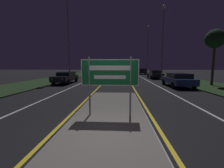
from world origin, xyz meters
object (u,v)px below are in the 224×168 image
object	(u,v)px
car_receding_1	(155,74)
car_approaching_1	(90,72)
car_approaching_0	(66,77)
streetlight_right_far	(148,44)
streetlight_right_near	(163,35)
streetlight_left_near	(68,28)
car_receding_0	(178,80)
car_receding_2	(142,71)
highway_sign	(110,75)

from	to	relation	value
car_receding_1	car_approaching_1	world-z (taller)	car_approaching_1
car_approaching_0	car_approaching_1	distance (m)	13.30
streetlight_right_far	car_receding_1	bearing A→B (deg)	-92.64
streetlight_right_near	streetlight_right_far	xyz separation A→B (m)	(0.05, 12.44, 0.43)
streetlight_left_near	car_receding_0	world-z (taller)	streetlight_left_near
car_receding_2	car_approaching_1	xyz separation A→B (m)	(-11.70, -7.14, 0.00)
car_receding_2	car_approaching_0	distance (m)	23.62
car_receding_0	car_receding_1	bearing A→B (deg)	89.78
car_receding_0	car_receding_2	distance (m)	22.79
streetlight_right_near	car_approaching_0	xyz separation A→B (m)	(-12.43, -5.26, -5.72)
car_receding_1	car_approaching_0	distance (m)	14.14
streetlight_right_far	car_receding_1	xyz separation A→B (m)	(-0.47, -10.24, -6.14)
streetlight_left_near	car_receding_0	size ratio (longest dim) A/B	2.36
streetlight_left_near	streetlight_right_near	world-z (taller)	streetlight_left_near
car_receding_0	car_approaching_1	world-z (taller)	car_approaching_1
car_receding_2	car_approaching_0	xyz separation A→B (m)	(-11.85, -20.44, -0.04)
highway_sign	car_approaching_0	bearing A→B (deg)	117.42
car_receding_0	car_approaching_1	distance (m)	19.62
streetlight_left_near	car_receding_0	distance (m)	14.83
streetlight_left_near	car_approaching_0	distance (m)	6.82
car_receding_0	car_approaching_0	size ratio (longest dim) A/B	0.98
streetlight_right_near	car_approaching_1	bearing A→B (deg)	146.79
car_approaching_0	streetlight_left_near	bearing A→B (deg)	99.74
car_approaching_1	car_receding_2	bearing A→B (deg)	31.39
car_approaching_0	car_approaching_1	size ratio (longest dim) A/B	0.98
streetlight_left_near	car_receding_2	size ratio (longest dim) A/B	2.56
car_receding_1	car_receding_2	distance (m)	12.97
streetlight_left_near	streetlight_right_far	distance (m)	19.76
car_receding_0	car_receding_2	bearing A→B (deg)	90.30
highway_sign	car_approaching_0	distance (m)	13.01
car_receding_1	car_approaching_1	xyz separation A→B (m)	(-11.86, 5.84, 0.04)
car_receding_0	streetlight_right_far	bearing A→B (deg)	88.54
car_receding_0	car_receding_1	distance (m)	9.82
highway_sign	car_receding_0	world-z (taller)	highway_sign
streetlight_right_near	streetlight_right_far	distance (m)	12.45
streetlight_right_near	car_receding_0	distance (m)	9.54
streetlight_left_near	car_receding_2	world-z (taller)	streetlight_left_near
highway_sign	streetlight_right_near	world-z (taller)	streetlight_right_near
streetlight_right_near	car_receding_2	distance (m)	16.21
streetlight_right_far	car_receding_1	world-z (taller)	streetlight_right_far
highway_sign	car_receding_1	xyz separation A→B (m)	(6.04, 18.98, -0.95)
car_approaching_1	streetlight_right_near	bearing A→B (deg)	-33.21
car_receding_1	streetlight_right_far	bearing A→B (deg)	87.36
streetlight_right_far	car_receding_0	world-z (taller)	streetlight_right_far
streetlight_left_near	car_approaching_0	xyz separation A→B (m)	(0.48, -2.78, -6.21)
streetlight_right_far	car_receding_0	distance (m)	20.99
streetlight_right_far	car_receding_2	bearing A→B (deg)	103.00
highway_sign	streetlight_left_near	xyz separation A→B (m)	(-6.45, 14.30, 5.25)
highway_sign	car_approaching_0	xyz separation A→B (m)	(-5.97, 11.51, -0.95)
car_receding_2	streetlight_right_near	bearing A→B (deg)	-87.80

